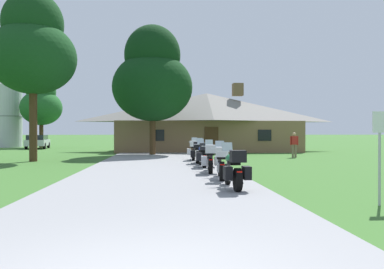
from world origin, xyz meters
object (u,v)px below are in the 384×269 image
Objects in this scene: tree_by_lodge_front at (152,78)px; tree_left_near at (33,48)px; metal_silo_distant at (9,113)px; motorcycle_blue_second_in_row at (221,163)px; motorcycle_green_nearest_to_camera at (234,170)px; parked_silver_suv_far_left at (38,141)px; motorcycle_silver_farthest_in_row at (194,151)px; tree_left_far at (41,103)px; metal_signpost_roadside at (380,146)px; motorcycle_green_third_in_row at (210,159)px; motorcycle_blue_fourth_in_row at (203,155)px; motorcycle_blue_fifth_in_row at (198,153)px; bystander_red_shirt_near_lodge at (294,143)px.

tree_left_near reaches higher than tree_by_lodge_front.
tree_by_lodge_front reaches higher than metal_silo_distant.
metal_silo_distant is at bearing 126.54° from motorcycle_blue_second_in_row.
parked_silver_suv_far_left reaches higher than motorcycle_green_nearest_to_camera.
motorcycle_green_nearest_to_camera is 1.00× the size of motorcycle_silver_farthest_in_row.
tree_left_far is at bearing 129.57° from tree_by_lodge_front.
tree_by_lodge_front is at bearing 105.75° from metal_signpost_roadside.
parked_silver_suv_far_left is (-14.74, 27.46, 0.16)m from motorcycle_blue_second_in_row.
metal_silo_distant is at bearing 127.31° from motorcycle_green_third_in_row.
motorcycle_blue_fourth_in_row is (-0.02, 2.58, 0.00)m from motorcycle_green_third_in_row.
bystander_red_shirt_near_lodge is (6.80, 4.92, 0.32)m from motorcycle_blue_fifth_in_row.
motorcycle_green_third_in_row is at bearing -78.57° from tree_by_lodge_front.
parked_silver_suv_far_left is at bearing 118.64° from metal_signpost_roadside.
parked_silver_suv_far_left reaches higher than motorcycle_green_third_in_row.
tree_by_lodge_front reaches higher than metal_signpost_roadside.
parked_silver_suv_far_left is at bearing 134.56° from tree_by_lodge_front.
metal_signpost_roadside is at bearing -74.25° from tree_by_lodge_front.
tree_left_near is 24.39m from metal_silo_distant.
motorcycle_blue_fifth_in_row is 10.05m from tree_by_lodge_front.
tree_by_lodge_front is 0.98× the size of tree_left_near.
motorcycle_green_third_in_row is 0.21× the size of tree_left_near.
tree_left_far is at bearing -18.39° from metal_silo_distant.
motorcycle_green_nearest_to_camera is 7.21m from motorcycle_blue_fourth_in_row.
tree_by_lodge_front is at bearing 119.29° from motorcycle_silver_farthest_in_row.
tree_by_lodge_front is at bearing -16.28° from bystander_red_shirt_near_lodge.
tree_by_lodge_front is at bearing 105.60° from motorcycle_blue_second_in_row.
tree_left_far reaches higher than motorcycle_blue_fourth_in_row.
metal_silo_distant is at bearing 117.82° from motorcycle_green_nearest_to_camera.
motorcycle_green_nearest_to_camera and motorcycle_green_third_in_row have the same top height.
motorcycle_green_nearest_to_camera and motorcycle_blue_second_in_row have the same top height.
tree_left_far is at bearing 105.72° from tree_left_near.
metal_silo_distant reaches higher than bystander_red_shirt_near_lodge.
metal_signpost_roadside is at bearing -58.83° from metal_silo_distant.
tree_left_near reaches higher than bystander_red_shirt_near_lodge.
motorcycle_green_nearest_to_camera is 0.27× the size of tree_left_far.
metal_silo_distant is 6.93m from parked_silver_suv_far_left.
tree_left_far is (-15.14, 25.68, 4.25)m from motorcycle_blue_fourth_in_row.
motorcycle_green_nearest_to_camera is 1.00× the size of motorcycle_blue_second_in_row.
motorcycle_blue_second_in_row is at bearing -45.56° from tree_left_near.
tree_by_lodge_front is 1.24× the size of metal_silo_distant.
tree_left_far is 19.65m from tree_by_lodge_front.
motorcycle_green_nearest_to_camera is at bearing -81.09° from tree_by_lodge_front.
tree_by_lodge_front is at bearing -44.97° from metal_silo_distant.
metal_silo_distant is (-19.12, 29.58, 3.21)m from motorcycle_green_third_in_row.
tree_left_far reaches higher than metal_silo_distant.
metal_signpost_roadside reaches higher than motorcycle_silver_farthest_in_row.
motorcycle_blue_fifth_in_row is at bearing 96.57° from motorcycle_blue_second_in_row.
bystander_red_shirt_near_lodge is at bearing 59.67° from motorcycle_green_third_in_row.
parked_silver_suv_far_left is (4.50, -4.30, -3.05)m from metal_silo_distant.
motorcycle_green_third_in_row is at bearing -82.93° from motorcycle_silver_farthest_in_row.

